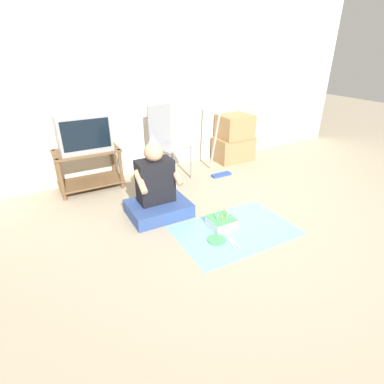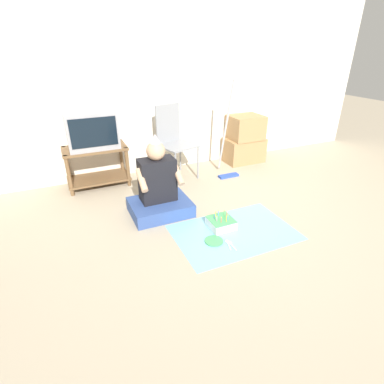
% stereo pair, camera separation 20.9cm
% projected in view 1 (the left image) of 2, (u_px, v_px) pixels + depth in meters
% --- Properties ---
extents(ground_plane, '(16.00, 16.00, 0.00)m').
position_uv_depth(ground_plane, '(250.00, 232.00, 2.89)').
color(ground_plane, tan).
extents(wall_back, '(6.40, 0.06, 2.55)m').
position_uv_depth(wall_back, '(162.00, 74.00, 3.86)').
color(wall_back, silver).
rests_on(wall_back, ground_plane).
extents(tv_stand, '(0.75, 0.42, 0.50)m').
position_uv_depth(tv_stand, '(89.00, 166.00, 3.63)').
color(tv_stand, brown).
rests_on(tv_stand, ground_plane).
extents(tv, '(0.57, 0.41, 0.43)m').
position_uv_depth(tv, '(83.00, 132.00, 3.44)').
color(tv, '#99999E').
rests_on(tv, tv_stand).
extents(folding_chair, '(0.51, 0.52, 0.94)m').
position_uv_depth(folding_chair, '(165.00, 138.00, 3.86)').
color(folding_chair, gray).
rests_on(folding_chair, ground_plane).
extents(cardboard_box_stack, '(0.58, 0.40, 0.69)m').
position_uv_depth(cardboard_box_stack, '(234.00, 139.00, 4.52)').
color(cardboard_box_stack, '#A87F51').
rests_on(cardboard_box_stack, ground_plane).
extents(dust_mop, '(0.28, 0.34, 1.26)m').
position_uv_depth(dust_mop, '(219.00, 148.00, 4.01)').
color(dust_mop, '#2D4CB2').
rests_on(dust_mop, ground_plane).
extents(person_seated, '(0.62, 0.49, 0.85)m').
position_uv_depth(person_seated, '(157.00, 192.00, 3.09)').
color(person_seated, '#334C8C').
rests_on(person_seated, ground_plane).
extents(party_cloth, '(1.14, 0.76, 0.01)m').
position_uv_depth(party_cloth, '(235.00, 230.00, 2.90)').
color(party_cloth, '#7FC6E0').
rests_on(party_cloth, ground_plane).
extents(birthday_cake, '(0.24, 0.24, 0.16)m').
position_uv_depth(birthday_cake, '(221.00, 222.00, 2.95)').
color(birthday_cake, white).
rests_on(birthday_cake, party_cloth).
extents(paper_plate, '(0.17, 0.17, 0.01)m').
position_uv_depth(paper_plate, '(217.00, 240.00, 2.75)').
color(paper_plate, '#4CB266').
rests_on(paper_plate, party_cloth).
extents(plastic_spoon_near, '(0.06, 0.14, 0.01)m').
position_uv_depth(plastic_spoon_near, '(230.00, 241.00, 2.74)').
color(plastic_spoon_near, white).
rests_on(plastic_spoon_near, party_cloth).
extents(plastic_spoon_far, '(0.04, 0.15, 0.01)m').
position_uv_depth(plastic_spoon_far, '(234.00, 242.00, 2.72)').
color(plastic_spoon_far, white).
rests_on(plastic_spoon_far, party_cloth).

